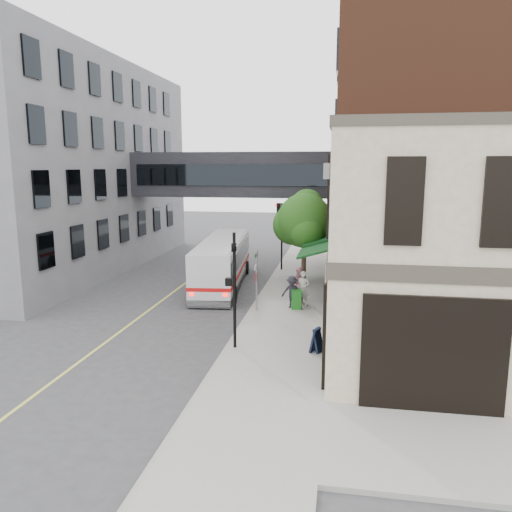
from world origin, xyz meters
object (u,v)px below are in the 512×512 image
at_px(bus, 223,261).
at_px(pedestrian_c, 292,292).
at_px(sandwich_board, 317,340).
at_px(newspaper_box, 297,299).
at_px(pedestrian_b, 300,286).
at_px(pedestrian_a, 303,289).

relative_size(bus, pedestrian_c, 6.48).
height_order(pedestrian_c, sandwich_board, pedestrian_c).
height_order(pedestrian_c, newspaper_box, pedestrian_c).
relative_size(newspaper_box, sandwich_board, 1.05).
height_order(bus, newspaper_box, bus).
relative_size(bus, pedestrian_b, 5.46).
distance_m(pedestrian_a, newspaper_box, 0.77).
xyz_separation_m(pedestrian_c, newspaper_box, (0.25, -0.15, -0.32)).
relative_size(pedestrian_b, pedestrian_c, 1.19).
xyz_separation_m(bus, sandwich_board, (6.12, -10.26, -0.93)).
distance_m(bus, sandwich_board, 11.98).
distance_m(pedestrian_a, pedestrian_b, 0.36).
distance_m(pedestrian_b, pedestrian_c, 0.84).
height_order(bus, pedestrian_b, bus).
distance_m(newspaper_box, sandwich_board, 5.78).
bearing_deg(pedestrian_a, newspaper_box, -95.83).
bearing_deg(pedestrian_c, newspaper_box, -23.79).
xyz_separation_m(bus, pedestrian_b, (4.94, -3.71, -0.44)).
bearing_deg(newspaper_box, pedestrian_c, 147.24).
xyz_separation_m(newspaper_box, sandwich_board, (1.27, -5.64, -0.02)).
distance_m(pedestrian_b, sandwich_board, 6.67).
bearing_deg(newspaper_box, bus, 133.90).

